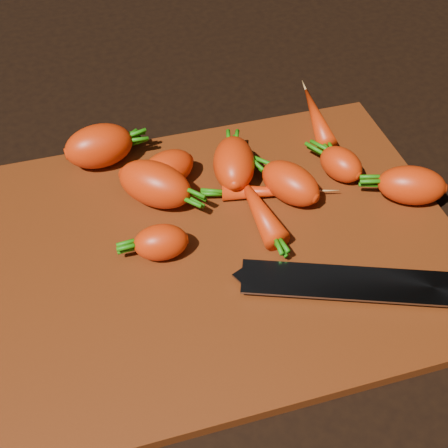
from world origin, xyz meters
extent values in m
cube|color=black|center=(0.00, 0.00, -0.01)|extent=(2.00, 2.00, 0.01)
cube|color=maroon|center=(0.00, 0.00, 0.01)|extent=(0.50, 0.40, 0.01)
ellipsoid|color=red|center=(-0.11, 0.17, 0.04)|extent=(0.09, 0.06, 0.05)
ellipsoid|color=red|center=(-0.07, 0.00, 0.03)|extent=(0.06, 0.04, 0.04)
ellipsoid|color=red|center=(-0.06, 0.08, 0.04)|extent=(0.10, 0.10, 0.05)
ellipsoid|color=red|center=(0.04, 0.10, 0.04)|extent=(0.07, 0.09, 0.05)
ellipsoid|color=red|center=(-0.04, 0.11, 0.03)|extent=(0.08, 0.06, 0.04)
ellipsoid|color=red|center=(-0.10, 0.17, 0.03)|extent=(0.06, 0.05, 0.03)
ellipsoid|color=red|center=(0.22, 0.01, 0.03)|extent=(0.09, 0.07, 0.04)
ellipsoid|color=red|center=(0.17, 0.17, 0.02)|extent=(0.04, 0.12, 0.03)
ellipsoid|color=red|center=(0.07, 0.05, 0.02)|extent=(0.11, 0.05, 0.02)
ellipsoid|color=red|center=(0.04, 0.03, 0.03)|extent=(0.04, 0.11, 0.03)
ellipsoid|color=red|center=(0.16, 0.06, 0.03)|extent=(0.06, 0.07, 0.04)
ellipsoid|color=red|center=(0.09, 0.05, 0.03)|extent=(0.08, 0.09, 0.04)
cube|color=gray|center=(0.00, -0.06, 0.02)|extent=(0.24, 0.13, 0.00)
cube|color=gray|center=(0.12, -0.10, 0.02)|extent=(0.03, 0.04, 0.02)
cube|color=black|center=(0.19, -0.13, 0.02)|extent=(0.14, 0.07, 0.02)
cylinder|color=#B2B2B7|center=(0.17, -0.12, 0.03)|extent=(0.01, 0.01, 0.00)
camera|label=1|loc=(-0.13, -0.44, 0.51)|focal=50.00mm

